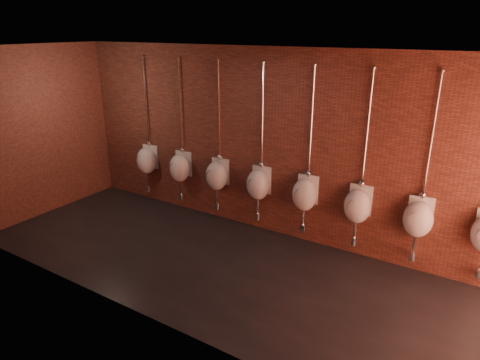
% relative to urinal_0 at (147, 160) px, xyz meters
% --- Properties ---
extents(ground, '(8.50, 8.50, 0.00)m').
position_rel_urinal_0_xyz_m(ground, '(2.91, -1.35, -0.91)').
color(ground, black).
rests_on(ground, ground).
extents(room_shell, '(8.54, 3.04, 3.22)m').
position_rel_urinal_0_xyz_m(room_shell, '(2.91, -1.35, 1.10)').
color(room_shell, black).
rests_on(room_shell, ground).
extents(urinal_0, '(0.45, 0.41, 2.72)m').
position_rel_urinal_0_xyz_m(urinal_0, '(0.00, 0.00, 0.00)').
color(urinal_0, white).
rests_on(urinal_0, ground).
extents(urinal_1, '(0.45, 0.41, 2.72)m').
position_rel_urinal_0_xyz_m(urinal_1, '(0.88, 0.00, 0.00)').
color(urinal_1, white).
rests_on(urinal_1, ground).
extents(urinal_2, '(0.45, 0.41, 2.72)m').
position_rel_urinal_0_xyz_m(urinal_2, '(1.76, 0.00, 0.00)').
color(urinal_2, white).
rests_on(urinal_2, ground).
extents(urinal_3, '(0.45, 0.41, 2.72)m').
position_rel_urinal_0_xyz_m(urinal_3, '(2.64, 0.00, 0.00)').
color(urinal_3, white).
rests_on(urinal_3, ground).
extents(urinal_4, '(0.45, 0.41, 2.72)m').
position_rel_urinal_0_xyz_m(urinal_4, '(3.52, 0.00, 0.00)').
color(urinal_4, white).
rests_on(urinal_4, ground).
extents(urinal_5, '(0.45, 0.41, 2.72)m').
position_rel_urinal_0_xyz_m(urinal_5, '(4.40, 0.00, 0.00)').
color(urinal_5, white).
rests_on(urinal_5, ground).
extents(urinal_6, '(0.45, 0.41, 2.72)m').
position_rel_urinal_0_xyz_m(urinal_6, '(5.28, 0.00, 0.00)').
color(urinal_6, white).
rests_on(urinal_6, ground).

